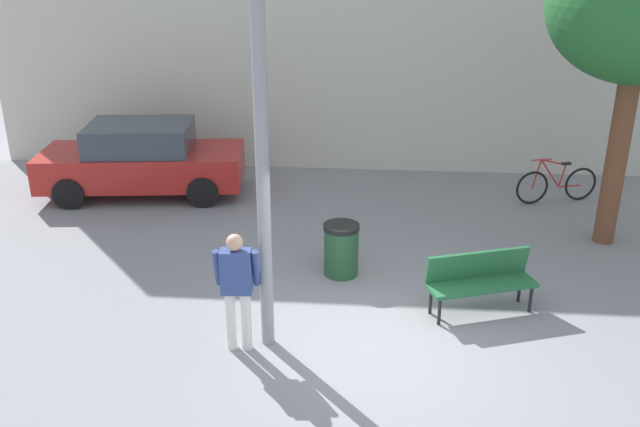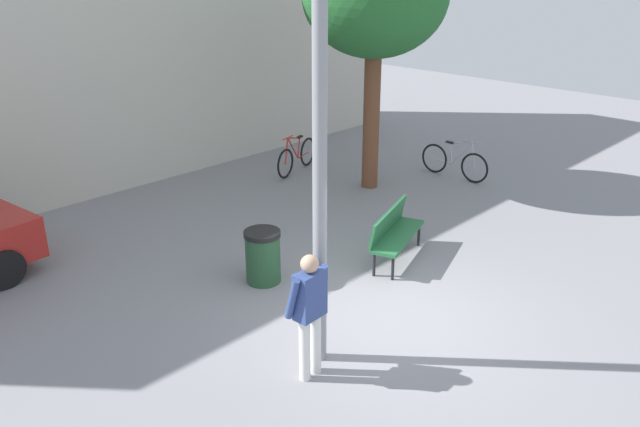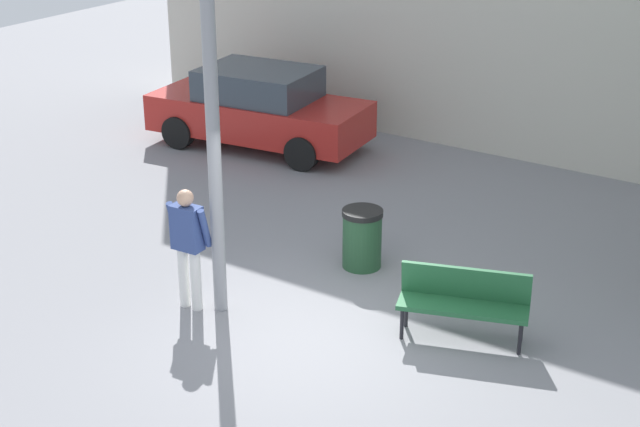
% 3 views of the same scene
% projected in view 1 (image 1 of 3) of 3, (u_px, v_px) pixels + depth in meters
% --- Properties ---
extents(ground_plane, '(36.00, 36.00, 0.00)m').
position_uv_depth(ground_plane, '(375.00, 347.00, 9.23)').
color(ground_plane, gray).
extents(building_facade, '(18.16, 2.00, 7.24)m').
position_uv_depth(building_facade, '(383.00, 8.00, 15.83)').
color(building_facade, beige).
rests_on(building_facade, ground_plane).
extents(lamppost, '(0.28, 0.28, 4.76)m').
position_uv_depth(lamppost, '(262.00, 162.00, 8.39)').
color(lamppost, gray).
rests_on(lamppost, ground_plane).
extents(person_by_lamppost, '(0.60, 0.30, 1.67)m').
position_uv_depth(person_by_lamppost, '(237.00, 284.00, 8.86)').
color(person_by_lamppost, white).
rests_on(person_by_lamppost, ground_plane).
extents(park_bench, '(1.67, 0.97, 0.92)m').
position_uv_depth(park_bench, '(480.00, 277.00, 9.95)').
color(park_bench, '#236038').
rests_on(park_bench, ground_plane).
extents(bicycle_red, '(1.75, 0.57, 0.97)m').
position_uv_depth(bicycle_red, '(556.00, 185.00, 14.14)').
color(bicycle_red, black).
rests_on(bicycle_red, ground_plane).
extents(parked_car_red, '(4.37, 2.19, 1.55)m').
position_uv_depth(parked_car_red, '(142.00, 159.00, 14.46)').
color(parked_car_red, '#AD231E').
rests_on(parked_car_red, ground_plane).
extents(trash_bin, '(0.59, 0.59, 0.88)m').
position_uv_depth(trash_bin, '(341.00, 249.00, 11.08)').
color(trash_bin, '#234C2D').
rests_on(trash_bin, ground_plane).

